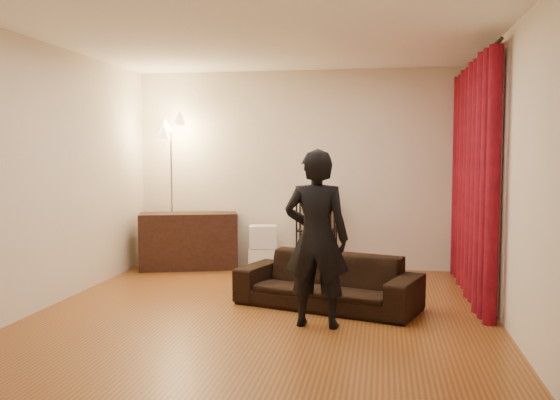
% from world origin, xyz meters
% --- Properties ---
extents(floor, '(5.00, 5.00, 0.00)m').
position_xyz_m(floor, '(0.00, 0.00, 0.00)').
color(floor, brown).
rests_on(floor, ground).
extents(ceiling, '(5.00, 5.00, 0.00)m').
position_xyz_m(ceiling, '(0.00, 0.00, 2.70)').
color(ceiling, white).
rests_on(ceiling, ground).
extents(wall_back, '(5.00, 0.00, 5.00)m').
position_xyz_m(wall_back, '(0.00, 2.50, 1.35)').
color(wall_back, beige).
rests_on(wall_back, ground).
extents(wall_front, '(5.00, 0.00, 5.00)m').
position_xyz_m(wall_front, '(0.00, -2.50, 1.35)').
color(wall_front, beige).
rests_on(wall_front, ground).
extents(wall_left, '(0.00, 5.00, 5.00)m').
position_xyz_m(wall_left, '(-2.25, 0.00, 1.35)').
color(wall_left, beige).
rests_on(wall_left, ground).
extents(wall_right, '(0.00, 5.00, 5.00)m').
position_xyz_m(wall_right, '(2.25, 0.00, 1.35)').
color(wall_right, beige).
rests_on(wall_right, ground).
extents(curtain_rod, '(0.04, 2.65, 0.04)m').
position_xyz_m(curtain_rod, '(2.15, 1.12, 2.58)').
color(curtain_rod, black).
rests_on(curtain_rod, wall_right).
extents(curtain, '(0.22, 2.65, 2.55)m').
position_xyz_m(curtain, '(2.13, 1.12, 1.28)').
color(curtain, maroon).
rests_on(curtain, ground).
extents(sofa, '(1.99, 1.28, 0.54)m').
position_xyz_m(sofa, '(0.59, 0.31, 0.27)').
color(sofa, black).
rests_on(sofa, ground).
extents(person, '(0.62, 0.43, 1.62)m').
position_xyz_m(person, '(0.55, -0.41, 0.81)').
color(person, black).
rests_on(person, ground).
extents(media_cabinet, '(1.40, 0.85, 0.76)m').
position_xyz_m(media_cabinet, '(-1.47, 2.14, 0.38)').
color(media_cabinet, black).
rests_on(media_cabinet, ground).
extents(storage_boxes, '(0.41, 0.35, 0.61)m').
position_xyz_m(storage_boxes, '(-0.44, 2.17, 0.31)').
color(storage_boxes, silver).
rests_on(storage_boxes, ground).
extents(wire_shelf, '(0.56, 0.44, 1.10)m').
position_xyz_m(wire_shelf, '(0.27, 2.28, 0.55)').
color(wire_shelf, black).
rests_on(wire_shelf, ground).
extents(floor_lamp, '(0.46, 0.46, 2.07)m').
position_xyz_m(floor_lamp, '(-1.71, 2.15, 1.03)').
color(floor_lamp, silver).
rests_on(floor_lamp, ground).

